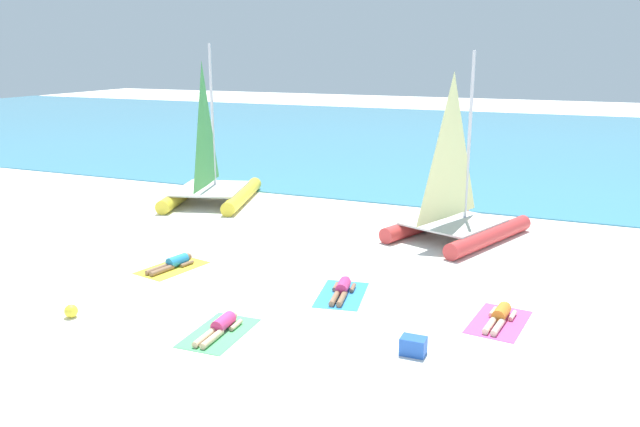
% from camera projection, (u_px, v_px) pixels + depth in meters
% --- Properties ---
extents(ground_plane, '(120.00, 120.00, 0.00)m').
position_uv_depth(ground_plane, '(369.00, 216.00, 23.23)').
color(ground_plane, white).
extents(ocean_water, '(120.00, 40.00, 0.05)m').
position_uv_depth(ocean_water, '(473.00, 139.00, 42.88)').
color(ocean_water, teal).
rests_on(ocean_water, ground).
extents(sailboat_red, '(4.30, 5.24, 5.88)m').
position_uv_depth(sailboat_red, '(456.00, 211.00, 20.37)').
color(sailboat_red, '#CC3838').
rests_on(sailboat_red, ground).
extents(sailboat_yellow, '(4.19, 5.35, 6.14)m').
position_uv_depth(sailboat_yellow, '(211.00, 180.00, 25.15)').
color(sailboat_yellow, yellow).
rests_on(sailboat_yellow, ground).
extents(towel_leftmost, '(1.47, 2.09, 0.01)m').
position_uv_depth(towel_leftmost, '(172.00, 268.00, 17.74)').
color(towel_leftmost, yellow).
rests_on(towel_leftmost, ground).
extents(sunbather_leftmost, '(0.71, 1.56, 0.30)m').
position_uv_depth(sunbather_leftmost, '(174.00, 263.00, 17.76)').
color(sunbather_leftmost, '#268CCC').
rests_on(sunbather_leftmost, towel_leftmost).
extents(towel_center_left, '(1.17, 1.94, 0.01)m').
position_uv_depth(towel_center_left, '(219.00, 333.00, 13.67)').
color(towel_center_left, '#4CB266').
rests_on(towel_center_left, ground).
extents(sunbather_center_left, '(0.56, 1.56, 0.30)m').
position_uv_depth(sunbather_center_left, '(220.00, 326.00, 13.70)').
color(sunbather_center_left, '#D83372').
rests_on(sunbather_center_left, towel_center_left).
extents(towel_center_right, '(1.42, 2.06, 0.01)m').
position_uv_depth(towel_center_right, '(342.00, 295.00, 15.80)').
color(towel_center_right, '#338CD8').
rests_on(towel_center_right, ground).
extents(sunbather_center_right, '(0.67, 1.56, 0.30)m').
position_uv_depth(sunbather_center_right, '(342.00, 289.00, 15.83)').
color(sunbather_center_right, '#D83372').
rests_on(sunbather_center_right, towel_center_right).
extents(towel_rightmost, '(1.31, 2.01, 0.01)m').
position_uv_depth(towel_rightmost, '(499.00, 322.00, 14.22)').
color(towel_rightmost, '#D84C99').
rests_on(towel_rightmost, ground).
extents(sunbather_rightmost, '(0.59, 1.57, 0.30)m').
position_uv_depth(sunbather_rightmost, '(500.00, 316.00, 14.24)').
color(sunbather_rightmost, orange).
rests_on(sunbather_rightmost, towel_rightmost).
extents(beach_ball, '(0.30, 0.30, 0.30)m').
position_uv_depth(beach_ball, '(71.00, 311.00, 14.44)').
color(beach_ball, yellow).
rests_on(beach_ball, ground).
extents(cooler_box, '(0.50, 0.36, 0.36)m').
position_uv_depth(cooler_box, '(413.00, 346.00, 12.68)').
color(cooler_box, blue).
rests_on(cooler_box, ground).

